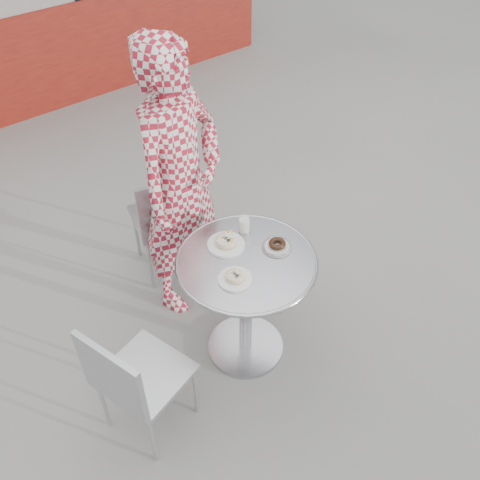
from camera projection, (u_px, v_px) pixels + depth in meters
ground at (246, 346)px, 3.40m from camera, size 60.00×60.00×0.00m
bistro_table at (246, 284)px, 2.99m from camera, size 0.78×0.78×0.78m
chair_far at (167, 238)px, 3.75m from camera, size 0.51×0.52×0.88m
chair_left at (148, 395)px, 2.85m from camera, size 0.51×0.50×0.85m
seated_person at (180, 185)px, 3.15m from camera, size 0.77×0.62×1.81m
plate_far at (226, 242)px, 2.93m from camera, size 0.21×0.21×0.06m
plate_near at (235, 277)px, 2.74m from camera, size 0.18×0.18×0.05m
plate_checker at (277, 246)px, 2.92m from camera, size 0.17×0.17×0.04m
milk_cup at (244, 225)px, 3.00m from camera, size 0.06×0.06×0.10m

